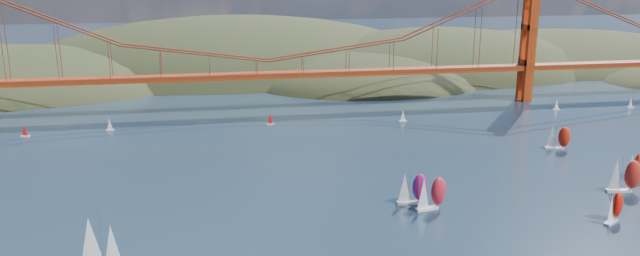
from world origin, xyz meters
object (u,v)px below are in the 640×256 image
(racer_2, at_px, (624,175))
(racer_4, at_px, (635,165))
(sloop_navy, at_px, (97,244))
(racer_3, at_px, (558,137))
(racer_0, at_px, (431,193))
(racer_1, at_px, (614,207))
(racer_rwb, at_px, (412,188))

(racer_2, bearing_deg, racer_4, 53.08)
(sloop_navy, relative_size, racer_4, 1.57)
(racer_2, distance_m, racer_3, 41.66)
(racer_0, height_order, racer_1, racer_0)
(racer_2, relative_size, racer_rwb, 1.12)
(racer_1, xyz_separation_m, racer_rwb, (-45.90, 20.72, 0.45))
(racer_0, height_order, racer_3, racer_0)
(racer_1, relative_size, racer_3, 0.93)
(racer_2, xyz_separation_m, racer_rwb, (-61.67, 2.08, -0.56))
(racer_1, height_order, racer_4, racer_4)
(racer_0, bearing_deg, racer_rwb, 116.50)
(racer_3, xyz_separation_m, racer_rwb, (-65.63, -39.38, 0.14))
(sloop_navy, xyz_separation_m, racer_2, (138.72, 22.39, -0.96))
(racer_4, relative_size, racer_rwb, 0.91)
(racer_0, height_order, racer_rwb, racer_0)
(racer_rwb, bearing_deg, racer_3, 35.46)
(racer_0, xyz_separation_m, racer_4, (68.97, 12.67, -0.55))
(sloop_navy, distance_m, racer_rwb, 80.86)
(sloop_navy, bearing_deg, racer_2, -6.77)
(racer_3, bearing_deg, sloop_navy, -136.77)
(racer_4, height_order, racer_rwb, racer_rwb)
(racer_3, bearing_deg, racer_0, -125.42)
(racer_0, relative_size, racer_3, 1.07)
(racer_2, relative_size, racer_3, 1.16)
(racer_1, distance_m, racer_2, 24.43)
(racer_3, bearing_deg, racer_1, -89.05)
(sloop_navy, bearing_deg, racer_3, 8.17)
(racer_0, relative_size, racer_2, 0.92)
(racer_1, bearing_deg, racer_2, 16.49)
(racer_rwb, bearing_deg, racer_1, -19.81)
(racer_1, height_order, racer_rwb, racer_rwb)
(sloop_navy, distance_m, racer_1, 123.02)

